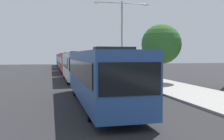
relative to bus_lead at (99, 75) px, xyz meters
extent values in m
cube|color=#284C8C|center=(0.00, 0.02, 0.01)|extent=(2.50, 11.99, 2.70)
cube|color=black|center=(1.27, 0.02, 0.36)|extent=(0.04, 11.03, 1.00)
cube|color=black|center=(-1.27, 0.02, 0.36)|extent=(0.04, 11.03, 1.00)
cube|color=black|center=(0.00, -5.99, 0.31)|extent=(2.30, 0.04, 1.20)
cube|color=orange|center=(1.28, 0.02, -0.79)|extent=(0.03, 11.39, 0.36)
cube|color=black|center=(0.00, -3.57, 1.44)|extent=(1.75, 0.90, 0.16)
cylinder|color=black|center=(1.10, -3.69, -1.19)|extent=(0.28, 1.00, 1.00)
cylinder|color=black|center=(-1.10, -3.69, -1.19)|extent=(0.28, 1.00, 1.00)
cylinder|color=black|center=(1.10, 3.32, -1.19)|extent=(0.28, 1.00, 1.00)
cylinder|color=black|center=(-1.10, 3.32, -1.19)|extent=(0.28, 1.00, 1.00)
cube|color=silver|center=(0.00, 14.16, 0.01)|extent=(2.50, 11.01, 2.70)
cube|color=black|center=(1.27, 14.16, 0.36)|extent=(0.04, 10.13, 1.00)
cube|color=black|center=(-1.27, 14.16, 0.36)|extent=(0.04, 10.13, 1.00)
cube|color=black|center=(0.00, 8.64, 0.31)|extent=(2.30, 0.04, 1.20)
cube|color=orange|center=(1.28, 14.16, -0.79)|extent=(0.03, 10.46, 0.36)
cube|color=black|center=(0.00, 10.86, 1.44)|extent=(1.75, 0.90, 0.16)
cylinder|color=black|center=(1.10, 10.75, -1.19)|extent=(0.28, 1.00, 1.00)
cylinder|color=black|center=(-1.10, 10.75, -1.19)|extent=(0.28, 1.00, 1.00)
cylinder|color=black|center=(1.10, 17.19, -1.19)|extent=(0.28, 1.00, 1.00)
cylinder|color=black|center=(-1.10, 17.19, -1.19)|extent=(0.28, 1.00, 1.00)
cube|color=maroon|center=(0.00, 26.89, 0.01)|extent=(2.50, 11.22, 2.70)
cube|color=black|center=(1.27, 26.89, 0.36)|extent=(0.04, 10.32, 1.00)
cube|color=black|center=(-1.27, 26.89, 0.36)|extent=(0.04, 10.32, 1.00)
cube|color=black|center=(0.00, 21.26, 0.31)|extent=(2.30, 0.04, 1.20)
cube|color=navy|center=(1.28, 26.89, -0.79)|extent=(0.03, 10.66, 0.36)
cube|color=black|center=(0.00, 23.52, 1.44)|extent=(1.75, 0.90, 0.16)
cylinder|color=black|center=(1.10, 23.41, -1.19)|extent=(0.28, 1.00, 1.00)
cylinder|color=black|center=(-1.10, 23.41, -1.19)|extent=(0.28, 1.00, 1.00)
cylinder|color=black|center=(1.10, 29.98, -1.19)|extent=(0.28, 1.00, 1.00)
cylinder|color=black|center=(-1.10, 29.98, -1.19)|extent=(0.28, 1.00, 1.00)
cube|color=#33724C|center=(0.00, 39.88, 0.01)|extent=(2.50, 11.19, 2.70)
cube|color=black|center=(1.27, 39.88, 0.36)|extent=(0.04, 10.30, 1.00)
cube|color=black|center=(-1.27, 39.88, 0.36)|extent=(0.04, 10.30, 1.00)
cube|color=black|center=(0.00, 34.26, 0.31)|extent=(2.30, 0.04, 1.20)
cube|color=black|center=(1.28, 39.88, -0.79)|extent=(0.03, 10.63, 0.36)
cube|color=black|center=(0.00, 36.52, 1.44)|extent=(1.75, 0.90, 0.16)
cylinder|color=black|center=(1.10, 36.41, -1.19)|extent=(0.28, 1.00, 1.00)
cylinder|color=black|center=(-1.10, 36.41, -1.19)|extent=(0.28, 1.00, 1.00)
cylinder|color=black|center=(1.10, 42.96, -1.19)|extent=(0.28, 1.00, 1.00)
cylinder|color=black|center=(-1.10, 42.96, -1.19)|extent=(0.28, 1.00, 1.00)
cube|color=#284C8C|center=(0.00, 53.23, 0.01)|extent=(2.50, 10.67, 2.70)
cube|color=black|center=(1.27, 53.23, 0.36)|extent=(0.04, 9.82, 1.00)
cube|color=black|center=(-1.27, 53.23, 0.36)|extent=(0.04, 9.82, 1.00)
cube|color=black|center=(0.00, 47.88, 0.31)|extent=(2.30, 0.04, 1.20)
cube|color=navy|center=(1.28, 53.23, -0.79)|extent=(0.03, 10.14, 0.36)
cube|color=black|center=(0.00, 50.03, 1.44)|extent=(1.75, 0.90, 0.16)
cylinder|color=black|center=(1.10, 49.93, -1.19)|extent=(0.28, 1.00, 1.00)
cylinder|color=black|center=(-1.10, 49.93, -1.19)|extent=(0.28, 1.00, 1.00)
cylinder|color=black|center=(1.10, 56.17, -1.19)|extent=(0.28, 1.00, 1.00)
cylinder|color=black|center=(-1.10, 56.17, -1.19)|extent=(0.28, 1.00, 1.00)
cube|color=navy|center=(3.70, 3.85, -0.99)|extent=(1.84, 4.56, 0.80)
cube|color=navy|center=(3.70, 4.00, -0.19)|extent=(1.62, 2.64, 0.80)
cube|color=black|center=(3.70, 4.00, -0.19)|extent=(1.66, 2.73, 0.44)
sphere|color=#F9EFCC|center=(3.19, 1.55, -0.89)|extent=(0.18, 0.18, 0.18)
sphere|color=#F9EFCC|center=(4.20, 1.55, -0.89)|extent=(0.18, 0.18, 0.18)
cylinder|color=black|center=(2.88, 2.44, -1.34)|extent=(0.22, 0.70, 0.70)
cylinder|color=black|center=(4.52, 2.44, -1.34)|extent=(0.22, 0.70, 0.70)
cylinder|color=black|center=(2.88, 5.26, -1.34)|extent=(0.22, 0.70, 0.70)
cylinder|color=black|center=(4.52, 5.26, -1.34)|extent=(0.22, 0.70, 0.70)
cylinder|color=gray|center=(5.40, 14.61, 2.92)|extent=(0.20, 0.20, 8.93)
cylinder|color=gray|center=(3.91, 14.61, 7.19)|extent=(2.98, 0.10, 0.10)
cube|color=silver|center=(2.42, 14.61, 7.11)|extent=(0.56, 0.28, 0.16)
cylinder|color=gray|center=(6.89, 14.61, 7.19)|extent=(2.98, 0.10, 0.10)
cube|color=silver|center=(8.38, 14.61, 7.11)|extent=(0.56, 0.28, 0.16)
cylinder|color=#4C3823|center=(7.89, 9.03, -0.43)|extent=(0.32, 0.32, 2.21)
sphere|color=#2D6028|center=(7.89, 9.03, 2.24)|extent=(3.92, 3.92, 3.92)
camera|label=1|loc=(-2.73, -14.66, 1.16)|focal=41.38mm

